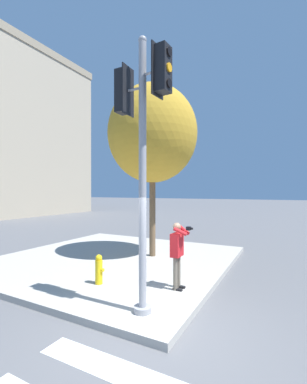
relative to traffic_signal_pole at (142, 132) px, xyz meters
The scene contains 7 objects.
ground_plane 3.85m from the traffic_signal_pole, 119.98° to the right, with size 160.00×160.00×0.00m, color #5B5B5E.
sidewalk_corner 5.86m from the traffic_signal_pole, 43.48° to the left, with size 8.00×8.00×0.16m.
traffic_signal_pole is the anchor object (origin of this frame).
person_photographer 3.06m from the traffic_signal_pole, ahead, with size 0.50×0.53×1.67m.
street_tree 4.67m from the traffic_signal_pole, 25.30° to the left, with size 3.38×3.38×6.51m.
fire_hydrant 3.85m from the traffic_signal_pole, 65.04° to the left, with size 0.19×0.25×0.78m.
building_right 30.94m from the traffic_signal_pole, 60.95° to the left, with size 13.06×13.47×17.88m.
Camera 1 is at (-4.27, -2.21, 2.63)m, focal length 24.00 mm.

